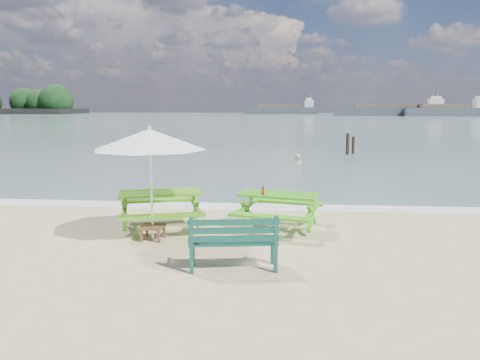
# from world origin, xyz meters

# --- Properties ---
(sea) EXTENTS (300.00, 300.00, 0.00)m
(sea) POSITION_xyz_m (0.00, 85.00, 0.00)
(sea) COLOR slate
(sea) RESTS_ON ground
(foam_strip) EXTENTS (22.00, 0.90, 0.01)m
(foam_strip) POSITION_xyz_m (0.00, 4.60, 0.01)
(foam_strip) COLOR silver
(foam_strip) RESTS_ON ground
(picnic_table_left) EXTENTS (2.27, 2.40, 0.85)m
(picnic_table_left) POSITION_xyz_m (-1.26, 2.16, 0.41)
(picnic_table_left) COLOR #509616
(picnic_table_left) RESTS_ON ground
(picnic_table_right) EXTENTS (2.13, 2.27, 0.82)m
(picnic_table_right) POSITION_xyz_m (1.36, 2.34, 0.39)
(picnic_table_right) COLOR #40A018
(picnic_table_right) RESTS_ON ground
(park_bench) EXTENTS (1.54, 0.71, 0.92)m
(park_bench) POSITION_xyz_m (0.61, -0.26, 0.28)
(park_bench) COLOR #0F3E34
(park_bench) RESTS_ON ground
(side_table) EXTENTS (0.48, 0.48, 0.30)m
(side_table) POSITION_xyz_m (-1.21, 1.31, 0.16)
(side_table) COLOR brown
(side_table) RESTS_ON ground
(patio_umbrella) EXTENTS (2.40, 2.40, 2.28)m
(patio_umbrella) POSITION_xyz_m (-1.21, 1.31, 2.07)
(patio_umbrella) COLOR silver
(patio_umbrella) RESTS_ON ground
(beer_bottle) EXTENTS (0.06, 0.06, 0.23)m
(beer_bottle) POSITION_xyz_m (1.02, 2.17, 0.89)
(beer_bottle) COLOR brown
(beer_bottle) RESTS_ON picnic_table_right
(swimmer) EXTENTS (0.67, 0.51, 1.65)m
(swimmer) POSITION_xyz_m (2.21, 14.65, -0.38)
(swimmer) COLOR tan
(swimmer) RESTS_ON ground
(mooring_pilings) EXTENTS (0.58, 0.78, 1.39)m
(mooring_pilings) POSITION_xyz_m (5.30, 18.95, 0.45)
(mooring_pilings) COLOR black
(mooring_pilings) RESTS_ON ground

